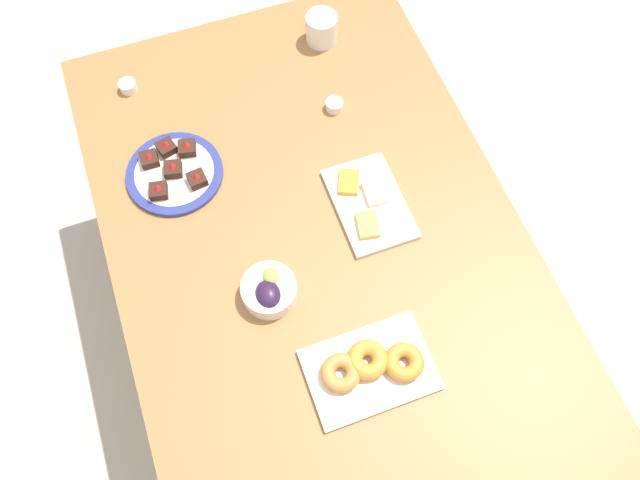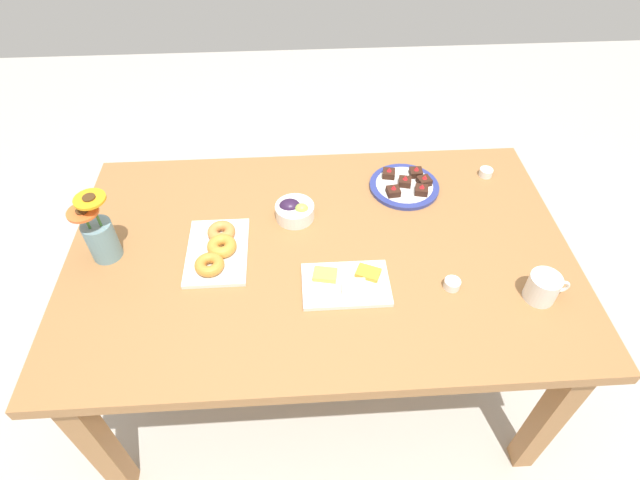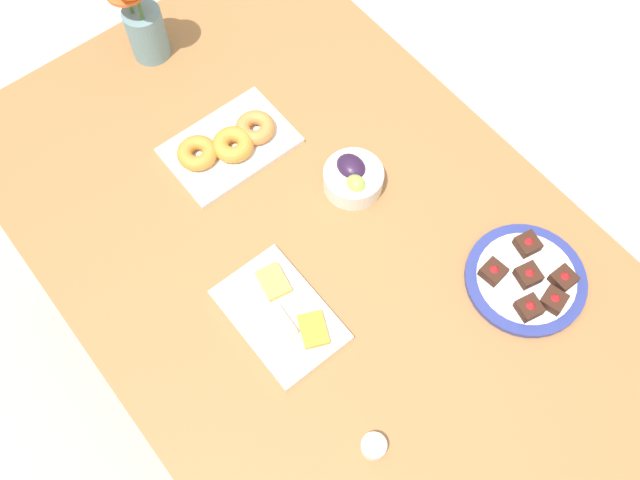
# 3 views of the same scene
# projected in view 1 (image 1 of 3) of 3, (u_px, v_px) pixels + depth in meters

# --- Properties ---
(ground_plane) EXTENTS (6.00, 6.00, 0.00)m
(ground_plane) POSITION_uv_depth(u_px,v_px,m) (320.00, 335.00, 2.20)
(ground_plane) COLOR #B7B2A8
(dining_table) EXTENTS (1.60, 1.00, 0.74)m
(dining_table) POSITION_uv_depth(u_px,v_px,m) (320.00, 261.00, 1.60)
(dining_table) COLOR #9E6B3D
(dining_table) RESTS_ON ground_plane
(coffee_mug) EXTENTS (0.13, 0.09, 0.09)m
(coffee_mug) POSITION_uv_depth(u_px,v_px,m) (321.00, 28.00, 1.78)
(coffee_mug) COLOR white
(coffee_mug) RESTS_ON dining_table
(grape_bowl) EXTENTS (0.13, 0.13, 0.07)m
(grape_bowl) POSITION_uv_depth(u_px,v_px,m) (269.00, 290.00, 1.45)
(grape_bowl) COLOR white
(grape_bowl) RESTS_ON dining_table
(cheese_platter) EXTENTS (0.26, 0.17, 0.03)m
(cheese_platter) POSITION_uv_depth(u_px,v_px,m) (368.00, 203.00, 1.57)
(cheese_platter) COLOR white
(cheese_platter) RESTS_ON dining_table
(croissant_platter) EXTENTS (0.19, 0.28, 0.05)m
(croissant_platter) POSITION_uv_depth(u_px,v_px,m) (371.00, 367.00, 1.38)
(croissant_platter) COLOR white
(croissant_platter) RESTS_ON dining_table
(jam_cup_honey) EXTENTS (0.05, 0.05, 0.03)m
(jam_cup_honey) POSITION_uv_depth(u_px,v_px,m) (334.00, 105.00, 1.69)
(jam_cup_honey) COLOR white
(jam_cup_honey) RESTS_ON dining_table
(jam_cup_berry) EXTENTS (0.05, 0.05, 0.03)m
(jam_cup_berry) POSITION_uv_depth(u_px,v_px,m) (128.00, 86.00, 1.72)
(jam_cup_berry) COLOR white
(jam_cup_berry) RESTS_ON dining_table
(dessert_plate) EXTENTS (0.25, 0.25, 0.05)m
(dessert_plate) POSITION_uv_depth(u_px,v_px,m) (174.00, 172.00, 1.61)
(dessert_plate) COLOR navy
(dessert_plate) RESTS_ON dining_table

